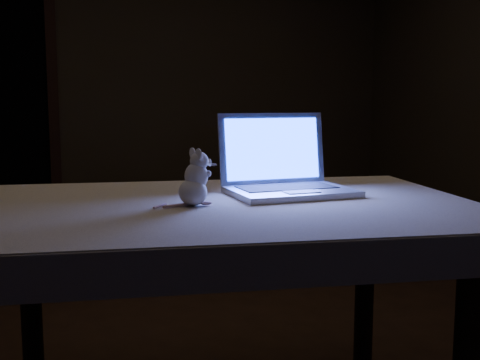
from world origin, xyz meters
name	(u,v)px	position (x,y,z in m)	size (l,w,h in m)	color
back_wall	(131,85)	(0.00, 2.50, 1.30)	(4.50, 0.04, 2.60)	black
table	(220,328)	(-0.21, -0.60, 0.42)	(1.57, 1.01, 0.84)	black
tablecloth	(220,219)	(-0.21, -0.59, 0.79)	(1.68, 1.12, 0.11)	beige
laptop	(291,155)	(0.08, -0.52, 0.99)	(0.42, 0.37, 0.29)	silver
plush_mouse	(193,177)	(-0.31, -0.62, 0.94)	(0.13, 0.13, 0.18)	silver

